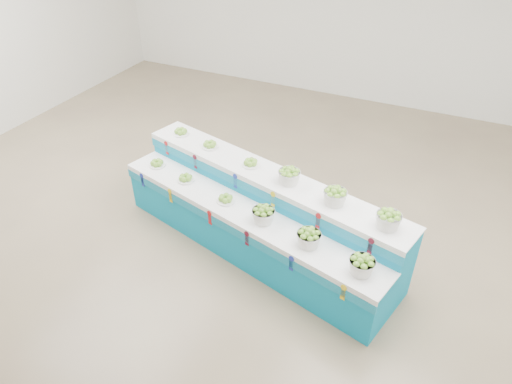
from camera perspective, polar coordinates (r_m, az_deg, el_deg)
ground at (r=6.71m, az=-4.54°, el=-3.33°), size 10.00×10.00×0.00m
display_stand at (r=5.94m, az=0.00°, el=-2.83°), size 4.08×2.00×1.02m
plate_lower_left at (r=6.63m, az=-12.15°, el=3.52°), size 0.28×0.28×0.10m
plate_lower_mid at (r=6.24m, az=-8.71°, el=1.75°), size 0.28×0.28×0.10m
plate_lower_right at (r=5.80m, az=-3.78°, el=-0.81°), size 0.28×0.28×0.10m
basket_lower_left at (r=5.44m, az=0.92°, el=-2.78°), size 0.34×0.34×0.21m
basket_lower_mid at (r=5.15m, az=6.54°, el=-5.61°), size 0.34×0.34×0.21m
basket_lower_right at (r=4.93m, az=12.95°, el=-8.75°), size 0.34×0.34×0.21m
plate_upper_left at (r=6.75m, az=-9.29°, el=7.40°), size 0.28×0.28×0.10m
plate_upper_mid at (r=6.37m, az=-5.72°, el=5.88°), size 0.28×0.28×0.10m
plate_upper_right at (r=5.93m, az=-0.67°, el=3.68°), size 0.28×0.28×0.10m
basket_upper_left at (r=5.58m, az=4.11°, el=2.03°), size 0.34×0.34×0.21m
basket_upper_mid at (r=5.30m, az=9.74°, el=-0.46°), size 0.34×0.34×0.21m
basket_upper_right at (r=5.09m, az=16.06°, el=-3.25°), size 0.34×0.34×0.21m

